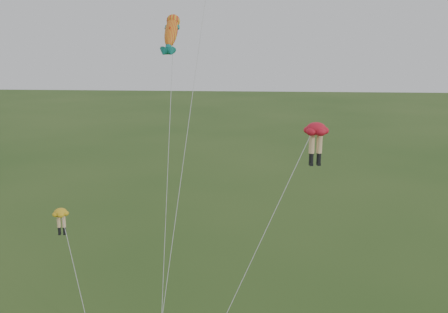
{
  "coord_description": "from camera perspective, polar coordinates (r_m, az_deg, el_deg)",
  "views": [
    {
      "loc": [
        4.96,
        -24.49,
        18.34
      ],
      "look_at": [
        2.84,
        6.0,
        11.02
      ],
      "focal_mm": 40.0,
      "sensor_mm": 36.0,
      "label": 1
    }
  ],
  "objects": [
    {
      "name": "legs_kite_red_mid",
      "position": [
        28.19,
        10.28,
        2.34
      ],
      "size": [
        7.78,
        7.47,
        13.76
      ],
      "rotation": [
        0.0,
        0.0,
        0.18
      ],
      "color": "red",
      "rests_on": "ground"
    },
    {
      "name": "legs_kite_yellow",
      "position": [
        31.18,
        -17.99,
        -7.05
      ],
      "size": [
        4.52,
        6.11,
        8.49
      ],
      "rotation": [
        0.0,
        0.0,
        0.11
      ],
      "color": "gold",
      "rests_on": "ground"
    },
    {
      "name": "fish_kite",
      "position": [
        32.26,
        -6.04,
        13.85
      ],
      "size": [
        1.05,
        9.16,
        20.0
      ],
      "rotation": [
        0.83,
        0.0,
        -0.06
      ],
      "color": "gold",
      "rests_on": "ground"
    }
  ]
}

